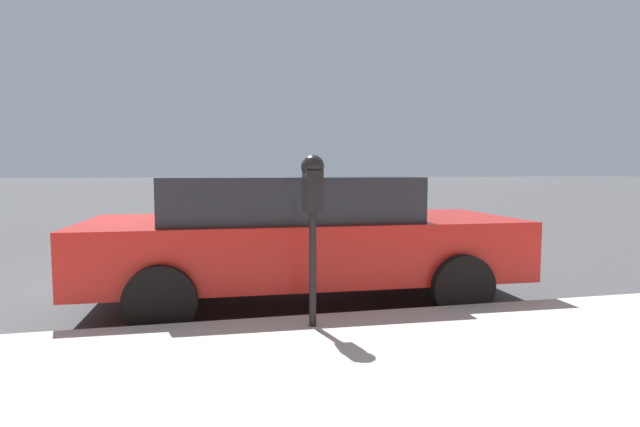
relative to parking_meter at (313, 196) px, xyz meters
The scene contains 3 objects.
ground_plane 2.93m from the parking_meter, 17.30° to the left, with size 220.00×220.00×0.00m, color #424244.
parking_meter is the anchor object (origin of this frame).
car_red 1.49m from the parking_meter, ahead, with size 2.12×4.65×1.39m.
Camera 1 is at (-6.50, 0.04, 1.46)m, focal length 28.00 mm.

